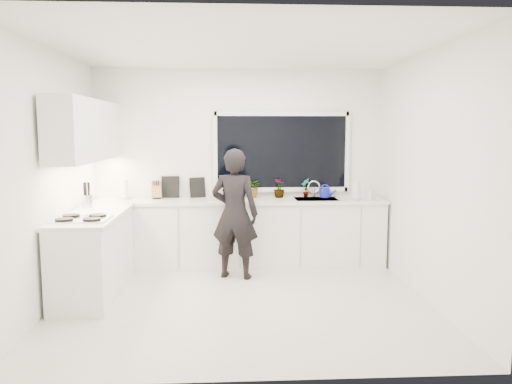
{
  "coord_description": "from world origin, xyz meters",
  "views": [
    {
      "loc": [
        -0.14,
        -5.25,
        1.85
      ],
      "look_at": [
        0.17,
        0.4,
        1.15
      ],
      "focal_mm": 35.0,
      "sensor_mm": 36.0,
      "label": 1
    }
  ],
  "objects": [
    {
      "name": "wall_back",
      "position": [
        0.0,
        1.76,
        1.35
      ],
      "size": [
        4.0,
        0.02,
        2.7
      ],
      "primitive_type": "cube",
      "color": "white",
      "rests_on": "ground"
    },
    {
      "name": "floor",
      "position": [
        0.0,
        0.0,
        -0.01
      ],
      "size": [
        4.0,
        3.5,
        0.02
      ],
      "primitive_type": "cube",
      "color": "beige",
      "rests_on": "ground"
    },
    {
      "name": "countertop_back",
      "position": [
        0.0,
        1.44,
        0.9
      ],
      "size": [
        3.94,
        0.62,
        0.04
      ],
      "primitive_type": "cube",
      "color": "silver",
      "rests_on": "base_cabinets_back"
    },
    {
      "name": "upper_cabinets",
      "position": [
        -1.79,
        0.7,
        1.85
      ],
      "size": [
        0.34,
        2.1,
        0.7
      ],
      "primitive_type": "cube",
      "color": "white",
      "rests_on": "wall_left"
    },
    {
      "name": "soap_bottles",
      "position": [
        1.62,
        1.3,
        1.06
      ],
      "size": [
        0.34,
        0.16,
        0.32
      ],
      "color": "#D8BF66",
      "rests_on": "countertop_back"
    },
    {
      "name": "person",
      "position": [
        -0.07,
        0.9,
        0.82
      ],
      "size": [
        0.68,
        0.54,
        1.63
      ],
      "primitive_type": "imported",
      "rotation": [
        0.0,
        0.0,
        2.86
      ],
      "color": "black",
      "rests_on": "floor"
    },
    {
      "name": "paper_towel_roll",
      "position": [
        -1.56,
        1.55,
        1.05
      ],
      "size": [
        0.13,
        0.13,
        0.26
      ],
      "primitive_type": "cylinder",
      "rotation": [
        0.0,
        0.0,
        0.17
      ],
      "color": "white",
      "rests_on": "countertop_back"
    },
    {
      "name": "watering_can",
      "position": [
        1.2,
        1.61,
        0.98
      ],
      "size": [
        0.18,
        0.18,
        0.13
      ],
      "primitive_type": "cylinder",
      "rotation": [
        0.0,
        0.0,
        -0.33
      ],
      "color": "#131AB7",
      "rests_on": "countertop_back"
    },
    {
      "name": "faucet",
      "position": [
        1.05,
        1.65,
        1.03
      ],
      "size": [
        0.03,
        0.03,
        0.22
      ],
      "primitive_type": "cylinder",
      "color": "silver",
      "rests_on": "countertop_back"
    },
    {
      "name": "base_cabinets_left",
      "position": [
        -1.67,
        0.35,
        0.44
      ],
      "size": [
        0.58,
        1.6,
        0.88
      ],
      "primitive_type": "cube",
      "color": "white",
      "rests_on": "floor"
    },
    {
      "name": "pizza_tray",
      "position": [
        -0.21,
        1.42,
        0.94
      ],
      "size": [
        0.45,
        0.34,
        0.03
      ],
      "primitive_type": "cube",
      "rotation": [
        0.0,
        0.0,
        -0.05
      ],
      "color": "silver",
      "rests_on": "countertop_back"
    },
    {
      "name": "base_cabinets_back",
      "position": [
        0.0,
        1.45,
        0.44
      ],
      "size": [
        3.92,
        0.58,
        0.88
      ],
      "primitive_type": "cube",
      "color": "white",
      "rests_on": "floor"
    },
    {
      "name": "wall_left",
      "position": [
        -2.01,
        0.0,
        1.35
      ],
      "size": [
        0.02,
        3.5,
        2.7
      ],
      "primitive_type": "cube",
      "color": "white",
      "rests_on": "ground"
    },
    {
      "name": "herb_plants",
      "position": [
        0.26,
        1.61,
        1.07
      ],
      "size": [
        1.27,
        0.28,
        0.31
      ],
      "color": "#26662D",
      "rests_on": "countertop_back"
    },
    {
      "name": "ceiling",
      "position": [
        0.0,
        0.0,
        2.71
      ],
      "size": [
        4.0,
        3.5,
        0.02
      ],
      "primitive_type": "cube",
      "color": "white",
      "rests_on": "wall_back"
    },
    {
      "name": "picture_frame_large",
      "position": [
        -0.58,
        1.69,
        1.06
      ],
      "size": [
        0.21,
        0.09,
        0.28
      ],
      "primitive_type": "cube",
      "rotation": [
        0.0,
        0.0,
        0.35
      ],
      "color": "black",
      "rests_on": "countertop_back"
    },
    {
      "name": "knife_block",
      "position": [
        -1.13,
        1.59,
        1.03
      ],
      "size": [
        0.14,
        0.12,
        0.22
      ],
      "primitive_type": "cube",
      "rotation": [
        0.0,
        0.0,
        0.16
      ],
      "color": "olive",
      "rests_on": "countertop_back"
    },
    {
      "name": "sink",
      "position": [
        1.05,
        1.45,
        0.87
      ],
      "size": [
        0.58,
        0.42,
        0.14
      ],
      "primitive_type": "cube",
      "color": "silver",
      "rests_on": "countertop_back"
    },
    {
      "name": "stovetop",
      "position": [
        -1.69,
        -0.0,
        0.94
      ],
      "size": [
        0.56,
        0.48,
        0.03
      ],
      "primitive_type": "cube",
      "color": "black",
      "rests_on": "countertop_left"
    },
    {
      "name": "utensil_crock",
      "position": [
        -1.85,
        0.8,
        1.0
      ],
      "size": [
        0.13,
        0.13,
        0.16
      ],
      "primitive_type": "cylinder",
      "rotation": [
        0.0,
        0.0,
        -0.02
      ],
      "color": "#A8A9AD",
      "rests_on": "countertop_left"
    },
    {
      "name": "pizza",
      "position": [
        -0.21,
        1.42,
        0.95
      ],
      "size": [
        0.41,
        0.3,
        0.01
      ],
      "primitive_type": "cube",
      "rotation": [
        0.0,
        0.0,
        -0.05
      ],
      "color": "#C7401A",
      "rests_on": "pizza_tray"
    },
    {
      "name": "window",
      "position": [
        0.6,
        1.73,
        1.55
      ],
      "size": [
        1.8,
        0.02,
        1.0
      ],
      "primitive_type": "cube",
      "color": "black",
      "rests_on": "wall_back"
    },
    {
      "name": "picture_frame_small",
      "position": [
        -0.95,
        1.69,
        1.07
      ],
      "size": [
        0.25,
        0.02,
        0.3
      ],
      "primitive_type": "cube",
      "rotation": [
        0.0,
        0.0,
        -0.02
      ],
      "color": "black",
      "rests_on": "countertop_back"
    },
    {
      "name": "countertop_left",
      "position": [
        -1.67,
        0.35,
        0.9
      ],
      "size": [
        0.62,
        1.6,
        0.04
      ],
      "primitive_type": "cube",
      "color": "silver",
      "rests_on": "base_cabinets_left"
    },
    {
      "name": "wall_right",
      "position": [
        2.01,
        0.0,
        1.35
      ],
      "size": [
        0.02,
        3.5,
        2.7
      ],
      "primitive_type": "cube",
      "color": "white",
      "rests_on": "ground"
    }
  ]
}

